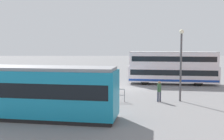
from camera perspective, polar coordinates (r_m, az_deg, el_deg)
name	(u,v)px	position (r m, az deg, el deg)	size (l,w,h in m)	color
ground_plane	(130,89)	(29.87, 3.63, -3.81)	(160.00, 160.00, 0.00)	gray
double_decker_bus	(173,68)	(33.47, 12.31, 0.47)	(10.56, 4.01, 3.85)	silver
tram_yellow	(11,91)	(19.28, -19.96, -4.02)	(14.11, 4.93, 3.35)	teal
pedestrian_near_railing	(85,85)	(26.05, -5.55, -3.03)	(0.45, 0.45, 1.69)	black
pedestrian_crossing	(159,90)	(23.30, 9.65, -4.04)	(0.43, 0.43, 1.72)	#33384C
pedestrian_railing	(72,92)	(23.65, -8.11, -4.48)	(8.78, 0.93, 1.08)	gray
info_sign	(9,81)	(24.25, -20.40, -2.14)	(1.18, 0.21, 2.49)	slate
street_lamp	(181,59)	(23.65, 13.96, 2.22)	(0.36, 0.36, 5.96)	#4C4C51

